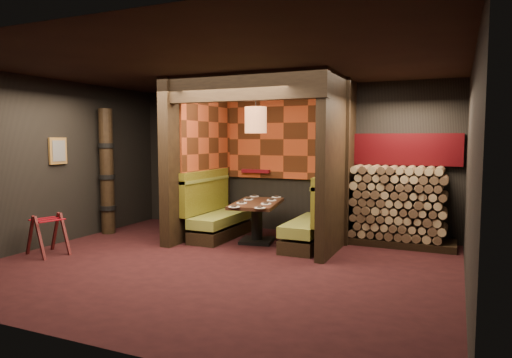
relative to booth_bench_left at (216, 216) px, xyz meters
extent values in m
cube|color=black|center=(0.96, -1.65, -0.41)|extent=(6.50, 5.50, 0.02)
cube|color=black|center=(0.96, -1.65, 2.46)|extent=(6.50, 5.50, 0.02)
cube|color=black|center=(0.96, 1.11, 1.02)|extent=(6.50, 0.02, 2.85)
cube|color=black|center=(0.96, -4.41, 1.02)|extent=(6.50, 0.02, 2.85)
cube|color=black|center=(-2.30, -1.65, 1.02)|extent=(0.02, 5.50, 2.85)
cube|color=black|center=(4.22, -1.65, 1.02)|extent=(0.02, 5.50, 2.85)
cube|color=black|center=(-0.39, 0.00, 1.02)|extent=(0.20, 2.20, 2.85)
cube|color=black|center=(2.26, 0.05, 1.02)|extent=(0.15, 2.10, 2.85)
cube|color=black|center=(0.94, -0.95, 2.23)|extent=(2.85, 0.18, 0.44)
cube|color=#A53C1C|center=(0.94, 1.06, 1.42)|extent=(2.40, 0.06, 1.55)
cube|color=#A53C1C|center=(-0.27, 0.17, 1.45)|extent=(0.04, 1.85, 1.45)
cube|color=#5D0B14|center=(0.36, 1.00, 0.78)|extent=(0.60, 0.12, 0.07)
cube|color=black|center=(0.11, 0.00, -0.29)|extent=(0.55, 1.60, 0.22)
cube|color=olive|center=(0.11, 0.00, -0.04)|extent=(0.55, 1.60, 0.18)
cube|color=#5C5414|center=(-0.23, 0.00, 0.35)|extent=(0.12, 1.60, 0.78)
cube|color=olive|center=(-0.23, 0.00, 0.70)|extent=(0.15, 1.60, 0.06)
cube|color=black|center=(1.79, 0.00, -0.29)|extent=(0.55, 1.60, 0.22)
cube|color=olive|center=(1.79, 0.00, -0.04)|extent=(0.55, 1.60, 0.18)
cube|color=#5C5414|center=(2.12, 0.00, 0.35)|extent=(0.12, 1.60, 0.78)
cube|color=olive|center=(2.12, 0.00, 0.70)|extent=(0.15, 1.60, 0.06)
cube|color=black|center=(0.87, -0.10, -0.37)|extent=(0.64, 0.64, 0.06)
cylinder|color=black|center=(0.87, -0.10, -0.07)|extent=(0.20, 0.20, 0.66)
cube|color=#3D2518|center=(0.87, -0.10, 0.29)|extent=(0.98, 1.48, 0.06)
cylinder|color=white|center=(0.79, -0.84, 0.33)|extent=(0.18, 0.18, 0.01)
cube|color=black|center=(0.79, -0.84, 0.35)|extent=(0.09, 0.12, 0.02)
cylinder|color=white|center=(1.21, -0.76, 0.33)|extent=(0.18, 0.18, 0.01)
cube|color=black|center=(1.21, -0.76, 0.35)|extent=(0.09, 0.12, 0.02)
cylinder|color=white|center=(0.70, -0.37, 0.33)|extent=(0.18, 0.18, 0.01)
cube|color=black|center=(0.70, -0.37, 0.35)|extent=(0.09, 0.12, 0.02)
cylinder|color=white|center=(1.12, -0.29, 0.33)|extent=(0.18, 0.18, 0.01)
cube|color=black|center=(1.12, -0.29, 0.35)|extent=(0.09, 0.12, 0.02)
cylinder|color=white|center=(0.61, 0.09, 0.33)|extent=(0.18, 0.18, 0.01)
cube|color=black|center=(0.61, 0.09, 0.35)|extent=(0.09, 0.12, 0.02)
cylinder|color=white|center=(1.04, 0.17, 0.33)|extent=(0.18, 0.18, 0.01)
cube|color=black|center=(1.04, 0.17, 0.35)|extent=(0.09, 0.12, 0.02)
cylinder|color=white|center=(0.53, 0.55, 0.33)|extent=(0.18, 0.18, 0.01)
cube|color=black|center=(0.53, 0.55, 0.35)|extent=(0.09, 0.12, 0.02)
cylinder|color=white|center=(0.95, 0.63, 0.33)|extent=(0.18, 0.18, 0.01)
cube|color=black|center=(0.95, 0.63, 0.35)|extent=(0.09, 0.12, 0.02)
cylinder|color=#A76740|center=(0.87, -0.15, 1.75)|extent=(0.38, 0.38, 0.45)
sphere|color=#FFC672|center=(0.87, -0.15, 1.75)|extent=(0.18, 0.18, 0.18)
cylinder|color=black|center=(0.87, -0.15, 2.21)|extent=(0.02, 0.02, 0.48)
cube|color=olive|center=(-2.26, -1.55, 1.22)|extent=(0.04, 0.36, 0.46)
cube|color=#3F3F3F|center=(-2.23, -1.55, 1.22)|extent=(0.01, 0.27, 0.36)
cube|color=#400F10|center=(-2.01, -2.38, -0.10)|extent=(0.31, 0.12, 0.69)
cube|color=#400F10|center=(-1.70, -2.46, -0.10)|extent=(0.31, 0.12, 0.69)
cube|color=#400F10|center=(-1.91, -1.99, -0.10)|extent=(0.31, 0.12, 0.69)
cube|color=#400F10|center=(-1.60, -2.07, -0.10)|extent=(0.31, 0.12, 0.69)
cube|color=maroon|center=(-1.96, -2.18, 0.16)|extent=(0.15, 0.42, 0.01)
cube|color=maroon|center=(-1.81, -2.22, 0.16)|extent=(0.15, 0.42, 0.01)
cube|color=maroon|center=(-1.65, -2.27, 0.16)|extent=(0.15, 0.42, 0.01)
cylinder|color=black|center=(-2.09, -0.55, 0.80)|extent=(0.26, 0.26, 2.40)
cylinder|color=black|center=(-2.09, -0.55, 0.10)|extent=(0.31, 0.31, 0.09)
cylinder|color=black|center=(-2.09, -0.55, 0.70)|extent=(0.31, 0.31, 0.09)
cylinder|color=black|center=(-2.09, -0.55, 1.30)|extent=(0.31, 0.31, 0.09)
cube|color=black|center=(3.25, 0.70, -0.34)|extent=(1.73, 0.70, 0.12)
cube|color=brown|center=(3.25, 0.70, 0.34)|extent=(1.73, 0.70, 1.24)
cube|color=maroon|center=(3.25, 1.03, 1.24)|extent=(1.83, 0.10, 0.56)
cube|color=black|center=(2.35, 0.31, 1.02)|extent=(0.08, 0.08, 2.85)
camera|label=1|loc=(4.08, -7.37, 1.43)|focal=32.00mm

